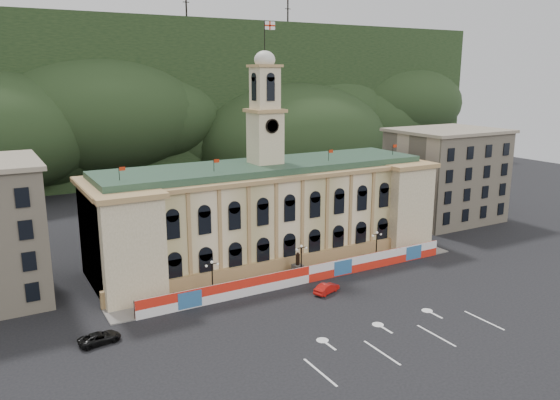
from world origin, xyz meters
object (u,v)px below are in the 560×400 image
statue (298,268)px  black_suv (100,338)px  red_sedan (327,288)px  lamp_center (301,258)px

statue → black_suv: size_ratio=0.76×
statue → black_suv: statue is taller
red_sedan → statue: bearing=-19.2°
statue → red_sedan: (0.11, -7.46, -0.49)m
statue → red_sedan: 7.47m
black_suv → lamp_center: bearing=-86.8°
lamp_center → red_sedan: lamp_center is taller
statue → red_sedan: size_ratio=0.83×
statue → red_sedan: bearing=-89.2°
statue → lamp_center: (0.00, -1.00, 1.89)m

